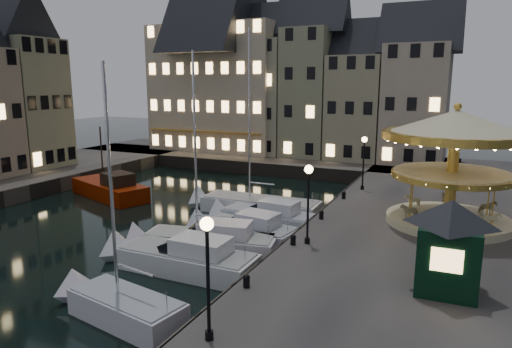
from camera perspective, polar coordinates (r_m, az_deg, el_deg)
The scene contains 30 objects.
ground at distance 26.91m, azimuth -9.27°, elevation -9.60°, with size 160.00×160.00×0.00m, color black.
quay_east at distance 28.13m, azimuth 23.15°, elevation -8.05°, with size 16.00×56.00×1.30m, color #474442.
quay_north at distance 54.28m, azimuth 0.27°, elevation 1.94°, with size 44.00×12.00×1.30m, color #474442.
quaywall_e at distance 29.33m, azimuth 7.28°, elevation -6.41°, with size 0.15×44.00×1.30m, color #47423A.
quaywall_n at distance 48.10m, azimuth -0.54°, elevation 0.71°, with size 48.00×0.15×1.30m, color #47423A.
quaywall_w at distance 40.47m, azimuth -29.27°, elevation -2.83°, with size 0.15×44.00×1.30m, color #47423A.
streetlamp_a at distance 14.76m, azimuth -6.07°, elevation -10.79°, with size 0.44×0.44×4.17m.
streetlamp_b at distance 23.48m, azimuth 6.55°, elevation -2.37°, with size 0.44×0.44×4.17m.
streetlamp_c at distance 36.32m, azimuth 13.32°, elevation 2.29°, with size 0.44×0.44×4.17m.
bollard_a at distance 19.20m, azimuth -1.20°, elevation -13.13°, with size 0.30×0.30×0.57m.
bollard_b at distance 23.90m, azimuth 4.66°, elevation -8.12°, with size 0.30×0.30×0.57m.
bollard_c at distance 28.43m, azimuth 8.18°, elevation -5.01°, with size 0.30×0.30×0.57m.
bollard_d at distance 33.56m, azimuth 10.90°, elevation -2.55°, with size 0.30×0.30×0.57m.
townhouse_na at distance 60.95m, azimuth -8.94°, elevation 9.57°, with size 5.50×8.00×12.80m.
townhouse_nb at distance 58.09m, azimuth -4.40°, elevation 10.09°, with size 6.16×8.00×13.80m.
townhouse_nc at distance 55.38m, azimuth 1.16°, elevation 10.57°, with size 6.82×8.00×14.80m.
townhouse_nd at distance 53.31m, azimuth 6.93°, elevation 11.00°, with size 5.50×8.00×15.80m.
townhouse_ne at distance 51.91m, azimuth 12.69°, elevation 9.14°, with size 6.16×8.00×12.80m.
townhouse_nf at distance 50.95m, azimuth 19.45°, elevation 9.30°, with size 6.82×8.00×13.80m.
townhouse_wc at distance 51.25m, azimuth -27.34°, elevation 8.92°, with size 8.80×5.50×14.20m.
hotel_corner at distance 58.05m, azimuth -4.38°, elevation 11.57°, with size 17.60×9.00×16.80m.
motorboat_a at distance 20.35m, azimuth -16.90°, elevation -15.49°, with size 6.29×2.91×10.32m.
motorboat_b at distance 24.23m, azimuth -9.45°, elevation -10.39°, with size 8.42×2.49×2.15m.
motorboat_c at distance 26.36m, azimuth -6.60°, elevation -8.40°, with size 8.62×3.71×11.41m.
motorboat_d at distance 28.13m, azimuth -1.71°, elevation -7.13°, with size 7.20×3.21×2.15m.
motorboat_e at distance 30.80m, azimuth 0.93°, elevation -5.47°, with size 7.46×2.68×2.15m.
motorboat_f at distance 34.13m, azimuth -0.35°, elevation -3.97°, with size 9.87×2.80×13.13m.
red_fishing_boat at distance 40.35m, azimuth -17.70°, elevation -1.84°, with size 8.58×5.34×6.13m.
carousel at distance 28.63m, azimuth 23.59°, elevation 3.29°, with size 8.17×8.17×7.15m.
ticket_kiosk at distance 19.63m, azimuth 23.08°, elevation -6.48°, with size 3.67×3.67×4.30m.
Camera 1 is at (14.31, -20.68, 9.57)m, focal length 32.00 mm.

